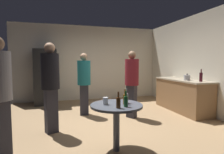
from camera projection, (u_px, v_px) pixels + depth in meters
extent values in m
cube|color=#9E7C56|center=(106.00, 123.00, 4.29)|extent=(5.20, 5.20, 0.10)
cube|color=silver|center=(89.00, 63.00, 6.69)|extent=(5.32, 0.06, 2.70)
cube|color=silver|center=(200.00, 63.00, 4.90)|extent=(0.06, 5.20, 2.70)
cube|color=black|center=(46.00, 77.00, 5.91)|extent=(0.70, 0.65, 1.80)
cube|color=#262628|center=(52.00, 75.00, 5.63)|extent=(0.03, 0.03, 0.60)
cube|color=olive|center=(182.00, 96.00, 5.12)|extent=(0.60, 1.81, 0.86)
cube|color=tan|center=(182.00, 80.00, 5.09)|extent=(0.64, 1.85, 0.04)
cylinder|color=#B2B2B7|center=(187.00, 78.00, 4.83)|extent=(0.17, 0.17, 0.14)
sphere|color=black|center=(187.00, 74.00, 4.82)|extent=(0.04, 0.04, 0.04)
cone|color=#B2B2B7|center=(191.00, 77.00, 4.86)|extent=(0.09, 0.04, 0.06)
cylinder|color=#3F141E|center=(201.00, 77.00, 4.47)|extent=(0.08, 0.08, 0.22)
cylinder|color=#3F141E|center=(201.00, 71.00, 4.46)|extent=(0.03, 0.03, 0.09)
cylinder|color=#4C515B|center=(116.00, 129.00, 2.79)|extent=(0.10, 0.10, 0.70)
cylinder|color=#4C515B|center=(116.00, 105.00, 2.76)|extent=(0.80, 0.80, 0.03)
cylinder|color=#8C5919|center=(125.00, 99.00, 2.76)|extent=(0.06, 0.06, 0.15)
cylinder|color=#8C5919|center=(125.00, 92.00, 2.75)|extent=(0.02, 0.02, 0.08)
cylinder|color=#593314|center=(118.00, 103.00, 2.53)|extent=(0.06, 0.06, 0.15)
cylinder|color=#593314|center=(118.00, 95.00, 2.52)|extent=(0.02, 0.02, 0.08)
cylinder|color=#26662D|center=(126.00, 102.00, 2.60)|extent=(0.06, 0.06, 0.15)
cylinder|color=#26662D|center=(126.00, 94.00, 2.59)|extent=(0.02, 0.02, 0.08)
cylinder|color=silver|center=(126.00, 98.00, 2.84)|extent=(0.06, 0.06, 0.15)
cylinder|color=silver|center=(126.00, 91.00, 2.83)|extent=(0.02, 0.02, 0.08)
cylinder|color=white|center=(106.00, 101.00, 2.75)|extent=(0.08, 0.08, 0.11)
cube|color=#2D2D38|center=(1.00, 130.00, 2.52)|extent=(0.27, 0.28, 0.85)
cube|color=#2D2D38|center=(51.00, 111.00, 3.52)|extent=(0.27, 0.24, 0.86)
cylinder|color=black|center=(50.00, 71.00, 3.46)|extent=(0.45, 0.45, 0.68)
sphere|color=tan|center=(50.00, 48.00, 3.42)|extent=(0.20, 0.20, 0.20)
cube|color=#2D2D38|center=(84.00, 100.00, 4.73)|extent=(0.24, 0.20, 0.79)
cylinder|color=#1E727A|center=(84.00, 73.00, 4.68)|extent=(0.39, 0.39, 0.63)
sphere|color=tan|center=(84.00, 57.00, 4.64)|extent=(0.19, 0.19, 0.19)
cube|color=#2D2D38|center=(132.00, 101.00, 4.51)|extent=(0.27, 0.28, 0.81)
cylinder|color=maroon|center=(132.00, 72.00, 4.45)|extent=(0.48, 0.48, 0.64)
sphere|color=#8C6647|center=(132.00, 55.00, 4.42)|extent=(0.19, 0.19, 0.19)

